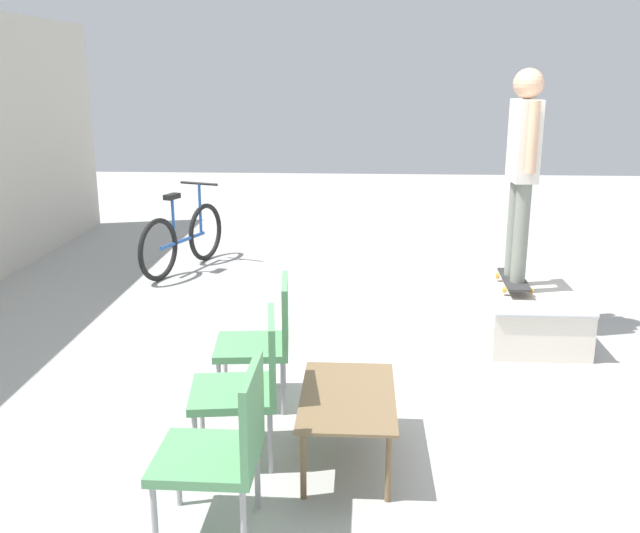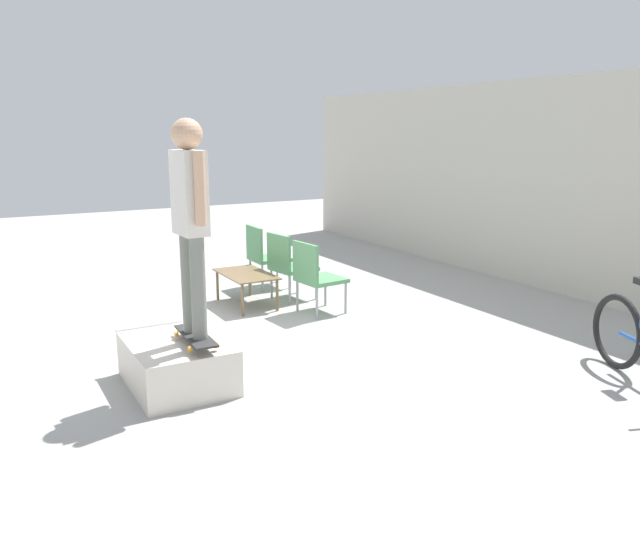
{
  "view_description": "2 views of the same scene",
  "coord_description": "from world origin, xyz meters",
  "px_view_note": "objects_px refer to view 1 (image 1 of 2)",
  "views": [
    {
      "loc": [
        -4.89,
        0.64,
        2.32
      ],
      "look_at": [
        0.44,
        0.95,
        0.87
      ],
      "focal_mm": 40.0,
      "sensor_mm": 36.0,
      "label": 1
    },
    {
      "loc": [
        6.48,
        -2.38,
        2.25
      ],
      "look_at": [
        0.33,
        1.11,
        0.72
      ],
      "focal_mm": 35.0,
      "sensor_mm": 36.0,
      "label": 2
    }
  ],
  "objects_px": {
    "coffee_table": "(348,402)",
    "patio_chair_right": "(265,335)",
    "patio_chair_center": "(248,379)",
    "skateboard_on_ramp": "(514,280)",
    "person_skater": "(523,157)",
    "bicycle": "(183,239)",
    "skate_ramp_box": "(530,317)",
    "patio_chair_left": "(225,444)"
  },
  "relations": [
    {
      "from": "patio_chair_center",
      "to": "patio_chair_right",
      "type": "distance_m",
      "value": 0.76
    },
    {
      "from": "bicycle",
      "to": "person_skater",
      "type": "bearing_deg",
      "value": -99.25
    },
    {
      "from": "person_skater",
      "to": "patio_chair_center",
      "type": "bearing_deg",
      "value": 135.56
    },
    {
      "from": "coffee_table",
      "to": "patio_chair_center",
      "type": "bearing_deg",
      "value": 88.8
    },
    {
      "from": "skate_ramp_box",
      "to": "patio_chair_center",
      "type": "xyz_separation_m",
      "value": [
        -2.13,
        2.19,
        0.3
      ]
    },
    {
      "from": "skateboard_on_ramp",
      "to": "coffee_table",
      "type": "xyz_separation_m",
      "value": [
        -2.34,
        1.46,
        -0.11
      ]
    },
    {
      "from": "skate_ramp_box",
      "to": "person_skater",
      "type": "xyz_separation_m",
      "value": [
        0.2,
        0.12,
        1.41
      ]
    },
    {
      "from": "skateboard_on_ramp",
      "to": "person_skater",
      "type": "bearing_deg",
      "value": 92.59
    },
    {
      "from": "skateboard_on_ramp",
      "to": "patio_chair_left",
      "type": "relative_size",
      "value": 0.8
    },
    {
      "from": "patio_chair_left",
      "to": "patio_chair_right",
      "type": "xyz_separation_m",
      "value": [
        1.54,
        0.0,
        0.0
      ]
    },
    {
      "from": "skateboard_on_ramp",
      "to": "patio_chair_right",
      "type": "distance_m",
      "value": 2.6
    },
    {
      "from": "skate_ramp_box",
      "to": "patio_chair_right",
      "type": "bearing_deg",
      "value": 122.07
    },
    {
      "from": "patio_chair_center",
      "to": "patio_chair_left",
      "type": "bearing_deg",
      "value": -7.76
    },
    {
      "from": "skate_ramp_box",
      "to": "patio_chair_right",
      "type": "relative_size",
      "value": 1.22
    },
    {
      "from": "skate_ramp_box",
      "to": "bicycle",
      "type": "xyz_separation_m",
      "value": [
        2.15,
        3.66,
        0.18
      ]
    },
    {
      "from": "coffee_table",
      "to": "patio_chair_right",
      "type": "bearing_deg",
      "value": 38.17
    },
    {
      "from": "patio_chair_right",
      "to": "bicycle",
      "type": "bearing_deg",
      "value": -162.85
    },
    {
      "from": "person_skater",
      "to": "bicycle",
      "type": "distance_m",
      "value": 4.23
    },
    {
      "from": "skate_ramp_box",
      "to": "person_skater",
      "type": "relative_size",
      "value": 0.6
    },
    {
      "from": "person_skater",
      "to": "coffee_table",
      "type": "height_order",
      "value": "person_skater"
    },
    {
      "from": "bicycle",
      "to": "coffee_table",
      "type": "bearing_deg",
      "value": -134.56
    },
    {
      "from": "person_skater",
      "to": "patio_chair_right",
      "type": "bearing_deg",
      "value": 124.34
    },
    {
      "from": "patio_chair_center",
      "to": "bicycle",
      "type": "relative_size",
      "value": 0.55
    },
    {
      "from": "skate_ramp_box",
      "to": "person_skater",
      "type": "bearing_deg",
      "value": 31.45
    },
    {
      "from": "person_skater",
      "to": "patio_chair_left",
      "type": "bearing_deg",
      "value": 143.54
    },
    {
      "from": "skate_ramp_box",
      "to": "patio_chair_center",
      "type": "relative_size",
      "value": 1.22
    },
    {
      "from": "patio_chair_right",
      "to": "bicycle",
      "type": "distance_m",
      "value": 3.82
    },
    {
      "from": "coffee_table",
      "to": "patio_chair_left",
      "type": "bearing_deg",
      "value": 141.56
    },
    {
      "from": "person_skater",
      "to": "patio_chair_left",
      "type": "height_order",
      "value": "person_skater"
    },
    {
      "from": "coffee_table",
      "to": "bicycle",
      "type": "distance_m",
      "value": 4.77
    },
    {
      "from": "skateboard_on_ramp",
      "to": "patio_chair_center",
      "type": "relative_size",
      "value": 0.8
    },
    {
      "from": "skate_ramp_box",
      "to": "patio_chair_center",
      "type": "height_order",
      "value": "patio_chair_center"
    },
    {
      "from": "skateboard_on_ramp",
      "to": "patio_chair_right",
      "type": "xyz_separation_m",
      "value": [
        -1.57,
        2.07,
        0.01
      ]
    },
    {
      "from": "person_skater",
      "to": "skateboard_on_ramp",
      "type": "bearing_deg",
      "value": -92.79
    },
    {
      "from": "coffee_table",
      "to": "patio_chair_center",
      "type": "xyz_separation_m",
      "value": [
        0.01,
        0.61,
        0.12
      ]
    },
    {
      "from": "skateboard_on_ramp",
      "to": "coffee_table",
      "type": "distance_m",
      "value": 2.77
    },
    {
      "from": "coffee_table",
      "to": "patio_chair_right",
      "type": "height_order",
      "value": "patio_chair_right"
    },
    {
      "from": "skate_ramp_box",
      "to": "patio_chair_left",
      "type": "distance_m",
      "value": 3.66
    },
    {
      "from": "patio_chair_center",
      "to": "skateboard_on_ramp",
      "type": "bearing_deg",
      "value": 130.54
    },
    {
      "from": "patio_chair_right",
      "to": "patio_chair_center",
      "type": "bearing_deg",
      "value": -5.51
    },
    {
      "from": "skate_ramp_box",
      "to": "skateboard_on_ramp",
      "type": "bearing_deg",
      "value": 31.45
    },
    {
      "from": "skate_ramp_box",
      "to": "bicycle",
      "type": "bearing_deg",
      "value": 59.57
    }
  ]
}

